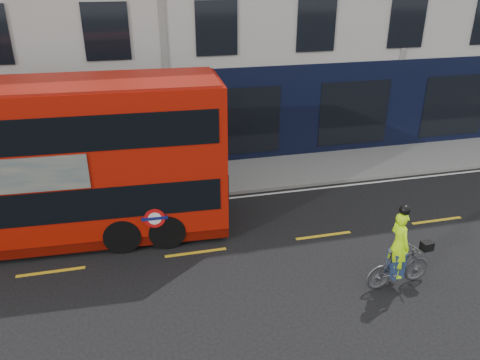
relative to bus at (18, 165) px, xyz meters
name	(u,v)px	position (x,y,z in m)	size (l,w,h in m)	color
ground	(205,283)	(4.72, -3.43, -2.45)	(120.00, 120.00, 0.00)	black
pavement	(176,181)	(4.72, 3.07, -2.39)	(60.00, 3.00, 0.12)	slate
kerb	(181,198)	(4.72, 1.57, -2.39)	(60.00, 0.12, 0.13)	slate
road_edge_line	(182,203)	(4.72, 1.27, -2.45)	(58.00, 0.10, 0.01)	silver
lane_dashes	(196,253)	(4.72, -1.93, -2.45)	(58.00, 0.12, 0.01)	gold
bus	(18,165)	(0.00, 0.00, 0.00)	(11.97, 3.24, 4.78)	#A81306
cyclist	(399,259)	(9.56, -4.67, -1.66)	(1.90, 0.69, 2.37)	#494B4F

